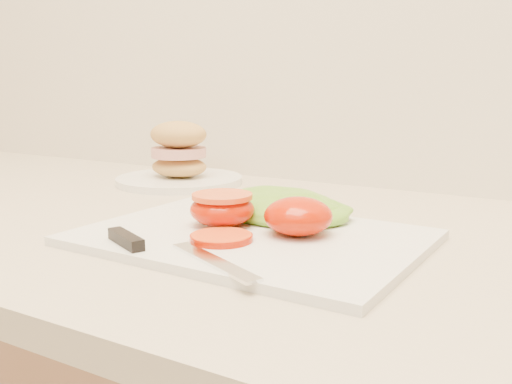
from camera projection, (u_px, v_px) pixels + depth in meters
The scene contains 8 objects.
cutting_board at pixel (251, 237), 0.63m from camera, with size 0.37×0.26×0.01m, color silver.
tomato_half_dome at pixel (298, 216), 0.62m from camera, with size 0.08×0.08×0.04m, color #C01D00.
tomato_half_cut at pixel (222, 208), 0.66m from camera, with size 0.08×0.08×0.04m.
tomato_slice_0 at pixel (221, 237), 0.60m from camera, with size 0.06×0.06×0.01m, color orange.
lettuce_leaf_0 at pixel (274, 206), 0.70m from camera, with size 0.16×0.11×0.03m, color #7AB12E.
lettuce_leaf_1 at pixel (309, 212), 0.68m from camera, with size 0.11×0.08×0.02m, color #7AB12E.
knife at pixel (158, 247), 0.56m from camera, with size 0.21×0.07×0.01m.
sandwich_plate at pixel (179, 162), 0.99m from camera, with size 0.22×0.22×0.11m.
Camera 1 is at (0.04, 1.09, 1.11)m, focal length 40.00 mm.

